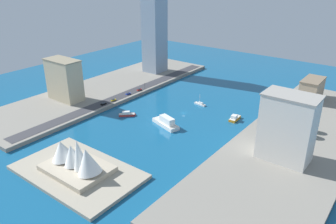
% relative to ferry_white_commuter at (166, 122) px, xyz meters
% --- Properties ---
extents(ground_plane, '(440.00, 440.00, 0.00)m').
position_rel_ferry_white_commuter_xyz_m(ground_plane, '(2.79, -27.30, -2.82)').
color(ground_plane, '#145684').
extents(quay_west, '(70.00, 240.00, 2.94)m').
position_rel_ferry_white_commuter_xyz_m(quay_west, '(-86.01, -27.30, -1.35)').
color(quay_west, gray).
rests_on(quay_west, ground_plane).
extents(quay_east, '(70.00, 240.00, 2.94)m').
position_rel_ferry_white_commuter_xyz_m(quay_east, '(91.60, -27.30, -1.35)').
color(quay_east, gray).
rests_on(quay_east, ground_plane).
extents(peninsula_point, '(73.45, 44.50, 2.00)m').
position_rel_ferry_white_commuter_xyz_m(peninsula_point, '(2.45, 79.60, -1.82)').
color(peninsula_point, '#A89E89').
rests_on(peninsula_point, ground_plane).
extents(road_strip, '(11.12, 228.00, 0.15)m').
position_rel_ferry_white_commuter_xyz_m(road_strip, '(65.02, -27.30, 0.19)').
color(road_strip, '#38383D').
rests_on(road_strip, quay_east).
extents(ferry_white_commuter, '(26.80, 14.65, 7.71)m').
position_rel_ferry_white_commuter_xyz_m(ferry_white_commuter, '(0.00, 0.00, 0.00)').
color(ferry_white_commuter, silver).
rests_on(ferry_white_commuter, ground_plane).
extents(tugboat_red, '(11.84, 11.35, 3.82)m').
position_rel_ferry_white_commuter_xyz_m(tugboat_red, '(35.62, 4.46, -1.36)').
color(tugboat_red, red).
rests_on(tugboat_red, ground_plane).
extents(sailboat_small_white, '(11.89, 4.03, 9.66)m').
position_rel_ferry_white_commuter_xyz_m(sailboat_small_white, '(1.77, -49.98, -1.87)').
color(sailboat_small_white, white).
rests_on(sailboat_small_white, ground_plane).
extents(water_taxi_orange, '(5.60, 14.17, 4.44)m').
position_rel_ferry_white_commuter_xyz_m(water_taxi_orange, '(-35.87, -40.40, -1.25)').
color(water_taxi_orange, orange).
rests_on(water_taxi_orange, ground_plane).
extents(tower_tall_glass, '(19.89, 21.37, 80.38)m').
position_rel_ferry_white_commuter_xyz_m(tower_tall_glass, '(89.97, -97.33, 40.34)').
color(tower_tall_glass, '#8C9EB2').
rests_on(tower_tall_glass, quay_east).
extents(office_block_beige, '(31.77, 16.54, 35.16)m').
position_rel_ferry_white_commuter_xyz_m(office_block_beige, '(97.35, 14.96, 17.73)').
color(office_block_beige, '#C6B793').
rests_on(office_block_beige, quay_east).
extents(apartment_midrise_tan, '(15.00, 28.57, 17.95)m').
position_rel_ferry_white_commuter_xyz_m(apartment_midrise_tan, '(-70.80, -113.68, 9.12)').
color(apartment_midrise_tan, tan).
rests_on(apartment_midrise_tan, quay_west).
extents(hotel_broad_white, '(30.40, 19.07, 40.85)m').
position_rel_ferry_white_commuter_xyz_m(hotel_broad_white, '(-86.42, -2.54, 20.57)').
color(hotel_broad_white, silver).
rests_on(hotel_broad_white, quay_west).
extents(suv_black, '(2.12, 5.23, 1.71)m').
position_rel_ferry_white_commuter_xyz_m(suv_black, '(62.04, 4.67, 1.10)').
color(suv_black, black).
rests_on(suv_black, road_strip).
extents(pickup_red, '(1.93, 5.12, 1.76)m').
position_rel_ferry_white_commuter_xyz_m(pickup_red, '(61.56, -39.22, 1.11)').
color(pickup_red, black).
rests_on(pickup_red, road_strip).
extents(hatchback_blue, '(1.90, 4.91, 1.55)m').
position_rel_ferry_white_commuter_xyz_m(hatchback_blue, '(62.53, -25.33, 1.04)').
color(hatchback_blue, black).
rests_on(hatchback_blue, road_strip).
extents(taxi_yellow_cab, '(1.87, 5.05, 1.58)m').
position_rel_ferry_white_commuter_xyz_m(taxi_yellow_cab, '(61.89, -6.49, 1.04)').
color(taxi_yellow_cab, black).
rests_on(taxi_yellow_cab, road_strip).
extents(traffic_light_waterfront, '(0.36, 0.36, 6.50)m').
position_rel_ferry_white_commuter_xyz_m(traffic_light_waterfront, '(58.63, -43.95, 4.46)').
color(traffic_light_waterfront, black).
rests_on(traffic_light_waterfront, quay_east).
extents(opera_landmark, '(39.42, 27.36, 20.54)m').
position_rel_ferry_white_commuter_xyz_m(opera_landmark, '(2.69, 79.60, 6.50)').
color(opera_landmark, '#BCAD93').
rests_on(opera_landmark, peninsula_point).
extents(park_tree_cluster, '(7.27, 15.80, 9.37)m').
position_rel_ferry_white_commuter_xyz_m(park_tree_cluster, '(-87.90, -44.35, 5.72)').
color(park_tree_cluster, brown).
rests_on(park_tree_cluster, quay_west).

